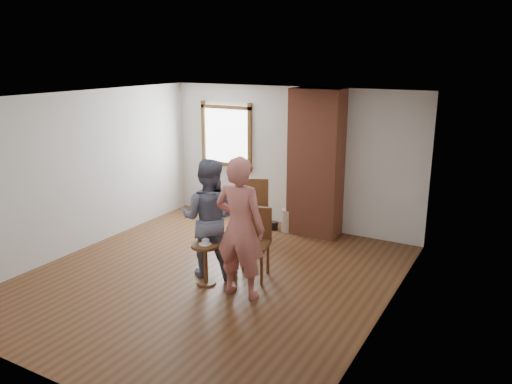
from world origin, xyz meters
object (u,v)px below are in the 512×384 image
at_px(side_table, 206,257).
at_px(dining_chair_left, 254,205).
at_px(stoneware_crock, 289,220).
at_px(dining_chair_right, 253,239).
at_px(person_pink, 240,228).
at_px(man, 209,218).

bearing_deg(side_table, dining_chair_left, 100.21).
relative_size(stoneware_crock, dining_chair_right, 0.41).
height_order(stoneware_crock, person_pink, person_pink).
bearing_deg(person_pink, side_table, -8.07).
bearing_deg(man, dining_chair_left, -100.19).
height_order(man, person_pink, person_pink).
xyz_separation_m(man, person_pink, (0.73, -0.34, 0.08)).
height_order(dining_chair_right, man, man).
bearing_deg(dining_chair_left, side_table, -98.55).
relative_size(side_table, man, 0.34).
height_order(dining_chair_left, side_table, dining_chair_left).
distance_m(stoneware_crock, man, 2.40).
bearing_deg(dining_chair_left, stoneware_crock, 33.60).
distance_m(dining_chair_left, man, 1.77).
bearing_deg(man, stoneware_crock, -112.95).
bearing_deg(man, side_table, 96.41).
bearing_deg(dining_chair_right, stoneware_crock, 86.07).
distance_m(dining_chair_left, person_pink, 2.31).
relative_size(dining_chair_left, dining_chair_right, 1.01).
xyz_separation_m(stoneware_crock, person_pink, (0.52, -2.63, 0.75)).
xyz_separation_m(dining_chair_left, side_table, (0.36, -2.02, -0.17)).
relative_size(side_table, person_pink, 0.31).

